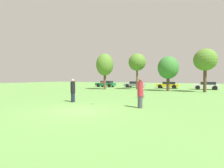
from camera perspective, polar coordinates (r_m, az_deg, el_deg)
name	(u,v)px	position (r m, az deg, el deg)	size (l,w,h in m)	color
ground_plane	(78,110)	(10.27, -11.56, -8.72)	(120.00, 120.00, 0.00)	#5B8E42
person_thrower	(73,90)	(13.74, -13.08, -2.12)	(0.37, 0.37, 1.84)	#191E33
person_catcher	(140,93)	(10.86, 9.49, -3.10)	(0.36, 0.36, 1.87)	#3F3F47
frisbee	(102,82)	(11.60, -3.34, 0.57)	(0.24, 0.24, 0.08)	#F21E72
bystander_sitting	(142,94)	(16.24, 10.02, -3.25)	(0.42, 0.35, 1.03)	#726651
tree_0	(105,65)	(28.64, -2.46, 6.47)	(2.92, 2.92, 6.03)	brown
tree_1	(137,62)	(28.73, 8.48, 7.24)	(2.90, 2.90, 6.02)	brown
tree_2	(168,68)	(26.20, 18.44, 5.20)	(3.01, 3.01, 5.10)	#473323
tree_3	(205,60)	(26.07, 28.97, 7.08)	(2.97, 2.97, 5.87)	#473323
parked_car_green	(106,84)	(36.23, -2.09, 0.12)	(4.24, 2.01, 1.32)	#196633
parked_car_grey	(135,84)	(34.46, 7.79, -0.08)	(4.04, 2.16, 1.24)	slate
parked_car_yellow	(168,85)	(32.85, 18.36, -0.25)	(3.98, 1.94, 1.23)	gold
parked_car_white	(206,85)	(32.08, 29.26, -0.42)	(3.98, 1.90, 1.28)	silver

